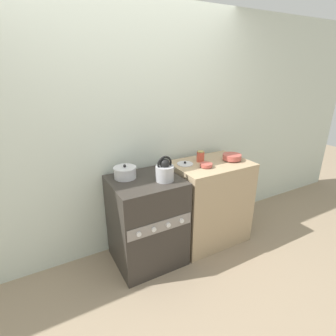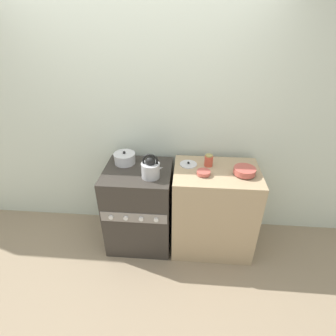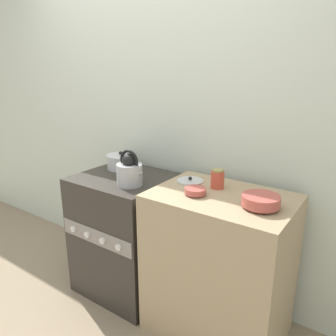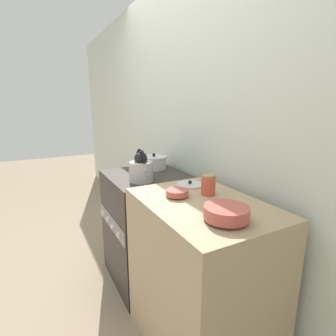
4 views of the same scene
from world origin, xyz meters
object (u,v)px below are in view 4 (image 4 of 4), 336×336
at_px(kettle, 141,169).
at_px(loose_pot_lid, 190,185).
at_px(enamel_bowl, 226,213).
at_px(storage_jar, 208,185).
at_px(stove, 148,227).
at_px(cooking_pot, 154,163).
at_px(small_ceramic_bowl, 177,193).

distance_m(kettle, loose_pot_lid, 0.40).
distance_m(enamel_bowl, storage_jar, 0.35).
bearing_deg(loose_pot_lid, stove, -170.24).
distance_m(stove, kettle, 0.58).
bearing_deg(cooking_pot, small_ceramic_bowl, -15.84).
height_order(kettle, loose_pot_lid, kettle).
distance_m(stove, enamel_bowl, 1.14).
relative_size(stove, storage_jar, 7.75).
height_order(cooking_pot, storage_jar, storage_jar).
relative_size(stove, enamel_bowl, 4.51).
bearing_deg(loose_pot_lid, small_ceramic_bowl, -51.18).
relative_size(cooking_pot, storage_jar, 1.84).
relative_size(stove, cooking_pot, 4.20).
distance_m(stove, cooking_pot, 0.55).
xyz_separation_m(stove, loose_pot_lid, (0.50, 0.09, 0.50)).
bearing_deg(storage_jar, loose_pot_lid, 179.33).
bearing_deg(kettle, stove, 144.64).
relative_size(small_ceramic_bowl, storage_jar, 1.08).
relative_size(stove, small_ceramic_bowl, 7.19).
relative_size(cooking_pot, loose_pot_lid, 1.28).
height_order(enamel_bowl, storage_jar, storage_jar).
bearing_deg(kettle, small_ceramic_bowl, 1.93).
xyz_separation_m(cooking_pot, enamel_bowl, (1.16, -0.19, 0.02)).
relative_size(kettle, enamel_bowl, 1.19).
xyz_separation_m(cooking_pot, small_ceramic_bowl, (0.79, -0.22, 0.01)).
bearing_deg(small_ceramic_bowl, loose_pot_lid, 128.82).
relative_size(cooking_pot, enamel_bowl, 1.07).
xyz_separation_m(stove, cooking_pot, (-0.15, 0.13, 0.51)).
relative_size(stove, loose_pot_lid, 5.38).
xyz_separation_m(storage_jar, loose_pot_lid, (-0.19, 0.00, -0.05)).
height_order(stove, loose_pot_lid, loose_pot_lid).
bearing_deg(storage_jar, enamel_bowl, -23.28).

